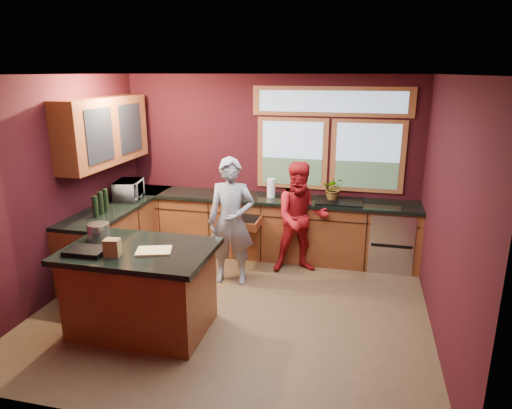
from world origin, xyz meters
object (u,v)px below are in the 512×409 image
(person_red, at_px, (301,218))
(person_grey, at_px, (231,222))
(stock_pot, at_px, (99,231))
(island, at_px, (142,289))
(cutting_board, at_px, (154,251))

(person_red, bearing_deg, person_grey, -164.02)
(person_grey, xyz_separation_m, stock_pot, (-1.16, -1.22, 0.19))
(island, bearing_deg, person_red, 53.01)
(person_red, relative_size, cutting_board, 4.48)
(cutting_board, bearing_deg, person_red, 57.66)
(island, xyz_separation_m, person_red, (1.45, 1.93, 0.31))
(person_grey, relative_size, stock_pot, 7.04)
(cutting_board, bearing_deg, person_grey, 73.91)
(island, distance_m, stock_pot, 0.80)
(island, bearing_deg, cutting_board, -14.04)
(island, distance_m, cutting_board, 0.52)
(person_red, distance_m, cutting_board, 2.34)
(island, height_order, person_red, person_red)
(cutting_board, bearing_deg, island, 165.96)
(person_grey, xyz_separation_m, cutting_board, (-0.41, -1.42, 0.11))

